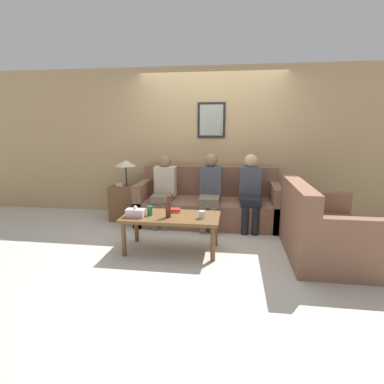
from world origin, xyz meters
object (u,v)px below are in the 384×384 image
at_px(couch_side, 322,232).
at_px(coffee_table, 171,220).
at_px(person_right, 250,189).
at_px(couch_main, 208,204).
at_px(wine_bottle, 168,209).
at_px(person_left, 164,188).
at_px(person_middle, 210,189).
at_px(drinking_glass, 202,215).

bearing_deg(couch_side, coffee_table, 92.72).
height_order(coffee_table, person_right, person_right).
height_order(couch_main, person_right, person_right).
height_order(couch_side, coffee_table, couch_side).
bearing_deg(wine_bottle, person_left, 105.71).
height_order(coffee_table, person_left, person_left).
height_order(couch_main, coffee_table, couch_main).
height_order(couch_side, person_middle, person_middle).
relative_size(coffee_table, person_right, 1.06).
bearing_deg(couch_main, coffee_table, -106.21).
xyz_separation_m(couch_side, drinking_glass, (-1.48, -0.15, 0.21)).
bearing_deg(person_right, drinking_glass, -119.27).
distance_m(couch_main, person_middle, 0.39).
bearing_deg(wine_bottle, couch_main, 73.85).
xyz_separation_m(couch_main, person_middle, (0.05, -0.23, 0.32)).
distance_m(couch_main, person_right, 0.77).
bearing_deg(coffee_table, wine_bottle, -105.25).
bearing_deg(person_middle, person_left, 177.98).
bearing_deg(person_middle, couch_main, 101.67).
xyz_separation_m(couch_side, person_left, (-2.22, 0.98, 0.30)).
bearing_deg(person_middle, couch_side, -33.19).
xyz_separation_m(couch_main, drinking_glass, (0.03, -1.33, 0.21)).
relative_size(wine_bottle, person_right, 0.24).
distance_m(wine_bottle, drinking_glass, 0.43).
height_order(couch_side, wine_bottle, couch_side).
distance_m(wine_bottle, person_right, 1.58).
bearing_deg(couch_main, drinking_glass, -88.70).
xyz_separation_m(coffee_table, wine_bottle, (-0.02, -0.08, 0.17)).
distance_m(wine_bottle, person_middle, 1.21).
bearing_deg(coffee_table, couch_main, 73.79).
height_order(wine_bottle, drinking_glass, wine_bottle).
bearing_deg(person_left, coffee_table, -72.16).
bearing_deg(person_left, couch_main, 15.56).
height_order(person_left, person_middle, person_middle).
bearing_deg(wine_bottle, person_middle, 68.73).
distance_m(couch_side, drinking_glass, 1.50).
relative_size(couch_main, wine_bottle, 8.33).
relative_size(person_left, person_right, 0.97).
bearing_deg(coffee_table, couch_side, 2.72).
relative_size(couch_main, person_middle, 1.97).
bearing_deg(coffee_table, person_right, 46.26).
relative_size(wine_bottle, person_middle, 0.24).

